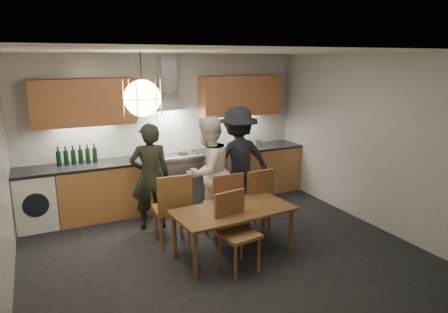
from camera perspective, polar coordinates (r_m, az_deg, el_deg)
name	(u,v)px	position (r m, az deg, el deg)	size (l,w,h in m)	color
ground	(221,251)	(5.52, -0.37, -13.36)	(5.00, 5.00, 0.00)	black
room_shell	(221,126)	(4.97, -0.40, 4.39)	(5.02, 4.52, 2.61)	silver
counter_run	(175,180)	(7.04, -7.00, -3.36)	(5.00, 0.62, 0.90)	tan
range_stove	(174,181)	(7.03, -7.17, -3.46)	(0.90, 0.60, 0.92)	silver
wall_fixtures	(169,98)	(6.86, -7.86, 8.30)	(4.30, 0.54, 1.10)	#C07A49
pendant_lamp	(142,98)	(4.49, -11.58, 8.15)	(0.43, 0.43, 0.70)	black
dining_table	(234,214)	(5.18, 1.38, -8.28)	(1.58, 0.87, 0.65)	brown
chair_back_left	(173,205)	(5.48, -7.30, -6.89)	(0.50, 0.50, 1.03)	brown
chair_back_mid	(225,202)	(5.63, 0.15, -6.46)	(0.47, 0.47, 0.99)	brown
chair_back_right	(256,196)	(5.89, 4.60, -5.66)	(0.47, 0.47, 0.98)	brown
chair_front	(235,226)	(4.92, 1.52, -9.83)	(0.49, 0.49, 0.95)	brown
person_left	(150,177)	(6.05, -10.49, -2.85)	(0.59, 0.39, 1.62)	black
person_mid	(208,172)	(6.04, -2.28, -2.25)	(0.82, 0.64, 1.70)	white
person_right	(238,161)	(6.56, 2.00, -0.60)	(1.14, 0.66, 1.77)	black
mixing_bowl	(230,148)	(7.25, 0.80, 1.21)	(0.28, 0.28, 0.07)	silver
stock_pot	(257,143)	(7.61, 4.77, 1.96)	(0.17, 0.17, 0.12)	silver
wine_bottles	(77,155)	(6.66, -20.27, 0.22)	(0.61, 0.07, 0.30)	black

